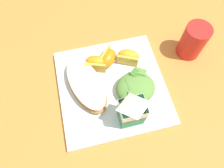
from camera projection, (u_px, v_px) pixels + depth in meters
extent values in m
plane|color=#C67A33|center=(112.00, 88.00, 0.55)|extent=(3.00, 3.00, 0.00)
cube|color=silver|center=(112.00, 87.00, 0.54)|extent=(0.28, 0.28, 0.02)
ellipsoid|color=#A87038|center=(86.00, 85.00, 0.52)|extent=(0.12, 0.19, 0.03)
ellipsoid|color=maroon|center=(86.00, 84.00, 0.51)|extent=(0.11, 0.17, 0.01)
ellipsoid|color=beige|center=(86.00, 83.00, 0.50)|extent=(0.12, 0.18, 0.01)
ellipsoid|color=#5B8E3D|center=(136.00, 88.00, 0.51)|extent=(0.10, 0.09, 0.04)
cube|color=#5B8E3D|center=(135.00, 94.00, 0.49)|extent=(0.03, 0.02, 0.02)
cube|color=#3D7028|center=(136.00, 73.00, 0.51)|extent=(0.04, 0.04, 0.01)
cube|color=#4C8433|center=(131.00, 84.00, 0.50)|extent=(0.02, 0.03, 0.01)
cube|color=#5B8E3D|center=(140.00, 71.00, 0.52)|extent=(0.04, 0.04, 0.01)
cube|color=#2D8451|center=(132.00, 113.00, 0.46)|extent=(0.06, 0.04, 0.09)
cube|color=white|center=(133.00, 108.00, 0.43)|extent=(0.06, 0.05, 0.03)
pyramid|color=white|center=(134.00, 104.00, 0.41)|extent=(0.06, 0.04, 0.02)
ellipsoid|color=orange|center=(128.00, 56.00, 0.55)|extent=(0.07, 0.06, 0.04)
cube|color=gold|center=(127.00, 61.00, 0.55)|extent=(0.05, 0.03, 0.03)
ellipsoid|color=orange|center=(108.00, 59.00, 0.55)|extent=(0.07, 0.07, 0.04)
cube|color=gold|center=(103.00, 56.00, 0.55)|extent=(0.04, 0.05, 0.03)
ellipsoid|color=orange|center=(96.00, 62.00, 0.54)|extent=(0.07, 0.05, 0.04)
cube|color=gold|center=(95.00, 68.00, 0.54)|extent=(0.06, 0.02, 0.03)
cylinder|color=red|center=(193.00, 41.00, 0.56)|extent=(0.07, 0.07, 0.10)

